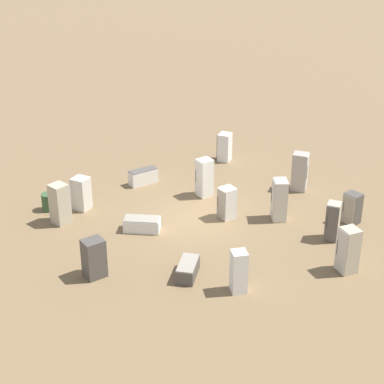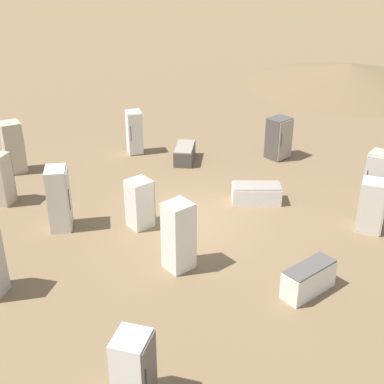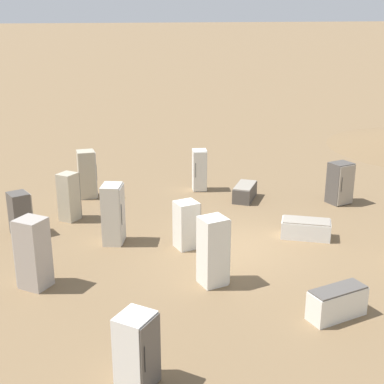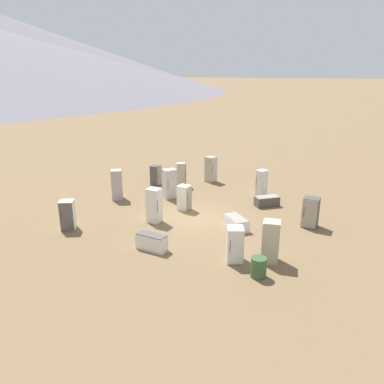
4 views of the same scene
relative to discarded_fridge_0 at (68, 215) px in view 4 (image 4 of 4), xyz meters
name	(u,v)px [view 4 (image 4 of 4)]	position (x,y,z in m)	size (l,w,h in m)	color
ground_plane	(197,217)	(-5.03, 4.77, -0.78)	(1000.00, 1000.00, 0.00)	brown
mountain_ridge_0	(2,50)	(-130.61, -215.13, 19.79)	(246.78, 246.78, 41.14)	slate
discarded_fridge_0	(68,215)	(0.00, 0.00, 0.00)	(0.95, 0.95, 1.56)	white
discarded_fridge_1	(267,201)	(-8.99, 7.37, -0.48)	(1.53, 1.47, 0.61)	#4C4742
discarded_fridge_2	(311,212)	(-7.17, 10.51, 0.02)	(0.80, 0.86, 1.60)	#4C4742
discarded_fridge_3	(152,242)	(-0.48, 5.17, -0.40)	(0.65, 1.50, 0.77)	silver
discarded_fridge_4	(235,245)	(-1.56, 8.89, 0.01)	(0.99, 0.98, 1.59)	beige
discarded_fridge_5	(181,175)	(-9.55, 0.60, 0.08)	(0.82, 0.84, 1.72)	#B2A88E
discarded_fridge_6	(154,205)	(-3.21, 3.19, 0.18)	(0.68, 0.76, 1.91)	silver
discarded_fridge_7	(262,183)	(-10.80, 6.22, 0.08)	(0.75, 0.71, 1.72)	white
discarded_fridge_8	(271,242)	(-2.36, 10.18, 0.16)	(0.89, 0.90, 1.88)	#B2A88E
discarded_fridge_9	(184,198)	(-5.69, 3.47, -0.03)	(0.67, 0.75, 1.50)	silver
discarded_fridge_10	(236,223)	(-4.84, 7.34, -0.48)	(1.52, 1.71, 0.61)	white
discarded_fridge_11	(156,175)	(-8.86, -1.14, -0.06)	(0.80, 0.75, 1.44)	#4C4742
discarded_fridge_12	(117,185)	(-4.97, -1.25, 0.19)	(0.99, 0.98, 1.94)	#A89E93
discarded_fridge_13	(211,169)	(-11.78, 1.77, 0.17)	(0.77, 0.76, 1.89)	#B2A88E
discarded_fridge_14	(170,184)	(-6.96, 1.49, 0.19)	(0.96, 0.90, 1.94)	beige
rusty_barrel	(259,267)	(-0.91, 10.28, -0.36)	(0.63, 0.63, 0.83)	#385633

